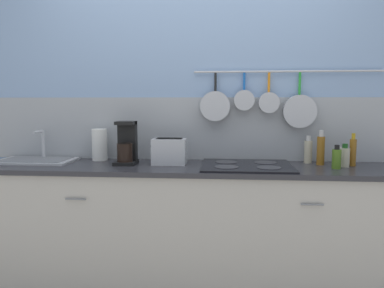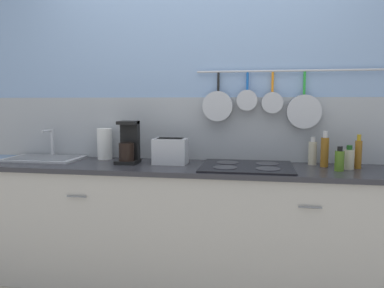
# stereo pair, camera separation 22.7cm
# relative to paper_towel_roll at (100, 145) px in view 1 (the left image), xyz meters

# --- Properties ---
(ground_plane) EXTENTS (12.00, 12.00, 0.00)m
(ground_plane) POSITION_rel_paper_towel_roll_xyz_m (0.76, -0.20, -1.01)
(ground_plane) COLOR #9E9384
(wall_back) EXTENTS (7.20, 0.15, 2.60)m
(wall_back) POSITION_rel_paper_towel_roll_xyz_m (0.76, 0.12, 0.26)
(wall_back) COLOR #84A3CC
(wall_back) RESTS_ON ground_plane
(cabinet_base) EXTENTS (3.07, 0.55, 0.85)m
(cabinet_base) POSITION_rel_paper_towel_roll_xyz_m (0.76, -0.20, -0.58)
(cabinet_base) COLOR #B7B2A8
(cabinet_base) RESTS_ON ground_plane
(countertop) EXTENTS (3.11, 0.57, 0.03)m
(countertop) POSITION_rel_paper_towel_roll_xyz_m (0.76, -0.20, -0.14)
(countertop) COLOR #2D2D33
(countertop) RESTS_ON cabinet_base
(sink_basin) EXTENTS (0.58, 0.36, 0.23)m
(sink_basin) POSITION_rel_paper_towel_roll_xyz_m (-0.47, -0.11, -0.10)
(sink_basin) COLOR #B7BABF
(sink_basin) RESTS_ON countertop
(paper_towel_roll) EXTENTS (0.12, 0.12, 0.24)m
(paper_towel_roll) POSITION_rel_paper_towel_roll_xyz_m (0.00, 0.00, 0.00)
(paper_towel_roll) COLOR white
(paper_towel_roll) RESTS_ON countertop
(coffee_maker) EXTENTS (0.15, 0.18, 0.31)m
(coffee_maker) POSITION_rel_paper_towel_roll_xyz_m (0.25, -0.15, 0.01)
(coffee_maker) COLOR black
(coffee_maker) RESTS_ON countertop
(toaster) EXTENTS (0.26, 0.16, 0.19)m
(toaster) POSITION_rel_paper_towel_roll_xyz_m (0.57, -0.14, -0.03)
(toaster) COLOR #B7BABF
(toaster) RESTS_ON countertop
(cooktop) EXTENTS (0.63, 0.53, 0.01)m
(cooktop) POSITION_rel_paper_towel_roll_xyz_m (1.13, -0.20, -0.12)
(cooktop) COLOR black
(cooktop) RESTS_ON countertop
(bottle_dish_soap) EXTENTS (0.06, 0.06, 0.20)m
(bottle_dish_soap) POSITION_rel_paper_towel_roll_xyz_m (1.59, 0.00, -0.03)
(bottle_dish_soap) COLOR #BFB799
(bottle_dish_soap) RESTS_ON countertop
(bottle_olive_oil) EXTENTS (0.06, 0.06, 0.25)m
(bottle_olive_oil) POSITION_rel_paper_towel_roll_xyz_m (1.66, -0.08, -0.01)
(bottle_olive_oil) COLOR #8C5919
(bottle_olive_oil) RESTS_ON countertop
(bottle_hot_sauce) EXTENTS (0.06, 0.06, 0.16)m
(bottle_hot_sauce) POSITION_rel_paper_towel_roll_xyz_m (1.73, -0.23, -0.05)
(bottle_hot_sauce) COLOR #4C721E
(bottle_hot_sauce) RESTS_ON countertop
(bottle_sesame_oil) EXTENTS (0.07, 0.07, 0.16)m
(bottle_sesame_oil) POSITION_rel_paper_towel_roll_xyz_m (1.81, -0.15, -0.05)
(bottle_sesame_oil) COLOR #BFB799
(bottle_sesame_oil) RESTS_ON countertop
(bottle_cooking_wine) EXTENTS (0.05, 0.05, 0.23)m
(bottle_cooking_wine) POSITION_rel_paper_towel_roll_xyz_m (1.88, -0.11, -0.02)
(bottle_cooking_wine) COLOR #8C5919
(bottle_cooking_wine) RESTS_ON countertop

